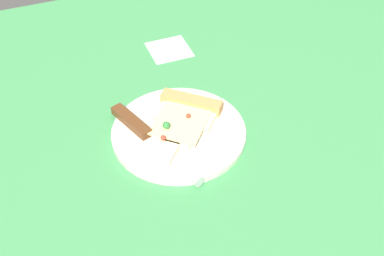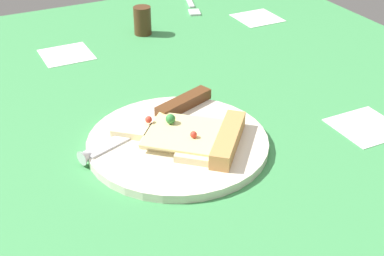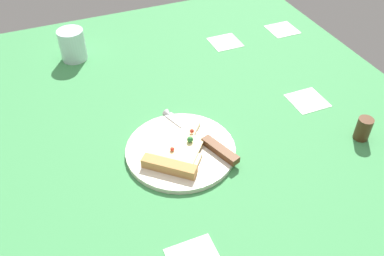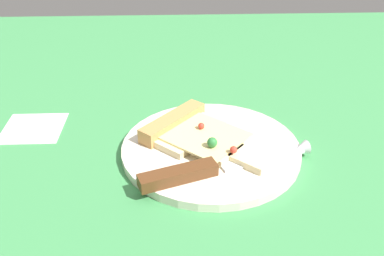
{
  "view_description": "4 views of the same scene",
  "coord_description": "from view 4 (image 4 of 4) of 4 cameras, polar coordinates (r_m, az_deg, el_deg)",
  "views": [
    {
      "loc": [
        23.09,
        54.59,
        63.84
      ],
      "look_at": [
        -0.32,
        -4.75,
        3.46
      ],
      "focal_mm": 45.98,
      "sensor_mm": 36.0,
      "label": 1
    },
    {
      "loc": [
        -55.56,
        19.13,
        41.12
      ],
      "look_at": [
        -0.74,
        -8.51,
        3.78
      ],
      "focal_mm": 50.86,
      "sensor_mm": 36.0,
      "label": 2
    },
    {
      "loc": [
        -22.2,
        -70.92,
        67.02
      ],
      "look_at": [
        5.13,
        -4.9,
        4.05
      ],
      "focal_mm": 39.13,
      "sensor_mm": 36.0,
      "label": 3
    },
    {
      "loc": [
        51.1,
        -12.02,
        34.05
      ],
      "look_at": [
        -0.34,
        -9.91,
        3.09
      ],
      "focal_mm": 40.09,
      "sensor_mm": 36.0,
      "label": 4
    }
  ],
  "objects": [
    {
      "name": "plate",
      "position": [
        0.6,
        2.52,
        -2.79
      ],
      "size": [
        24.9,
        24.9,
        1.2
      ],
      "primitive_type": "cylinder",
      "color": "silver",
      "rests_on": "ground_plane"
    },
    {
      "name": "knife",
      "position": [
        0.54,
        2.67,
        -5.31
      ],
      "size": [
        10.18,
        23.27,
        2.45
      ],
      "rotation": [
        0.0,
        0.0,
        6.63
      ],
      "color": "silver",
      "rests_on": "plate"
    },
    {
      "name": "ground_plane",
      "position": [
        0.63,
        9.02,
        -3.55
      ],
      "size": [
        132.53,
        132.53,
        3.0
      ],
      "color": "#3D8C4C",
      "rests_on": "ground"
    },
    {
      "name": "pizza_slice",
      "position": [
        0.61,
        0.58,
        -0.86
      ],
      "size": [
        17.33,
        18.23,
        2.69
      ],
      "rotation": [
        0.0,
        0.0,
        5.56
      ],
      "color": "beige",
      "rests_on": "plate"
    }
  ]
}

